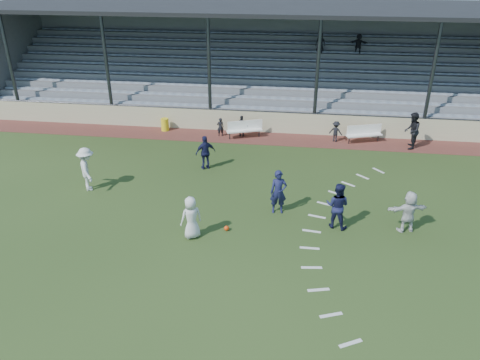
# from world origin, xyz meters

# --- Properties ---
(ground) EXTENTS (90.00, 90.00, 0.00)m
(ground) POSITION_xyz_m (0.00, 0.00, 0.00)
(ground) COLOR #263A17
(ground) RESTS_ON ground
(cinder_track) EXTENTS (34.00, 2.00, 0.02)m
(cinder_track) POSITION_xyz_m (0.00, 10.50, 0.01)
(cinder_track) COLOR #562822
(cinder_track) RESTS_ON ground
(retaining_wall) EXTENTS (34.00, 0.18, 1.20)m
(retaining_wall) POSITION_xyz_m (0.00, 11.55, 0.60)
(retaining_wall) COLOR #B8B18D
(retaining_wall) RESTS_ON ground
(bench_left) EXTENTS (2.01, 1.15, 0.95)m
(bench_left) POSITION_xyz_m (-0.83, 10.52, 0.58)
(bench_left) COLOR white
(bench_left) RESTS_ON cinder_track
(bench_right) EXTENTS (2.02, 1.10, 0.95)m
(bench_right) POSITION_xyz_m (5.74, 10.71, 0.58)
(bench_right) COLOR white
(bench_right) RESTS_ON cinder_track
(trash_bin) EXTENTS (0.45, 0.45, 0.72)m
(trash_bin) POSITION_xyz_m (-5.59, 10.98, 0.38)
(trash_bin) COLOR yellow
(trash_bin) RESTS_ON cinder_track
(football) EXTENTS (0.19, 0.19, 0.19)m
(football) POSITION_xyz_m (-0.28, 0.76, 0.10)
(football) COLOR red
(football) RESTS_ON ground
(player_white_lead) EXTENTS (0.96, 0.89, 1.65)m
(player_white_lead) POSITION_xyz_m (-1.47, 0.17, 0.82)
(player_white_lead) COLOR silver
(player_white_lead) RESTS_ON ground
(player_navy_lead) EXTENTS (0.72, 0.53, 1.82)m
(player_navy_lead) POSITION_xyz_m (1.56, 2.42, 0.91)
(player_navy_lead) COLOR #16183E
(player_navy_lead) RESTS_ON ground
(player_navy_mid) EXTENTS (1.06, 0.93, 1.84)m
(player_navy_mid) POSITION_xyz_m (3.82, 1.61, 0.92)
(player_navy_mid) COLOR #16183E
(player_navy_mid) RESTS_ON ground
(player_white_wing) EXTENTS (1.28, 1.46, 1.96)m
(player_white_wing) POSITION_xyz_m (-6.83, 3.29, 0.98)
(player_white_wing) COLOR silver
(player_white_wing) RESTS_ON ground
(player_navy_wing) EXTENTS (1.05, 0.84, 1.67)m
(player_navy_wing) POSITION_xyz_m (-2.16, 6.14, 0.84)
(player_navy_wing) COLOR #16183E
(player_navy_wing) RESTS_ON ground
(player_white_back) EXTENTS (1.60, 0.87, 1.65)m
(player_white_back) POSITION_xyz_m (6.44, 1.67, 0.83)
(player_white_back) COLOR silver
(player_white_back) RESTS_ON ground
(official) EXTENTS (0.93, 1.09, 1.96)m
(official) POSITION_xyz_m (8.09, 10.11, 1.00)
(official) COLOR black
(official) RESTS_ON cinder_track
(sub_left_near) EXTENTS (0.45, 0.37, 1.06)m
(sub_left_near) POSITION_xyz_m (-2.22, 10.53, 0.55)
(sub_left_near) COLOR black
(sub_left_near) RESTS_ON cinder_track
(sub_left_far) EXTENTS (0.71, 0.32, 1.20)m
(sub_left_far) POSITION_xyz_m (-1.02, 10.67, 0.62)
(sub_left_far) COLOR black
(sub_left_far) RESTS_ON cinder_track
(sub_right) EXTENTS (0.85, 0.65, 1.16)m
(sub_right) POSITION_xyz_m (4.20, 10.57, 0.60)
(sub_right) COLOR black
(sub_right) RESTS_ON cinder_track
(grandstand) EXTENTS (34.60, 9.00, 6.61)m
(grandstand) POSITION_xyz_m (0.00, 16.26, 2.20)
(grandstand) COLOR slate
(grandstand) RESTS_ON ground
(penalty_arc) EXTENTS (3.89, 14.63, 0.01)m
(penalty_arc) POSITION_xyz_m (4.12, 0.00, 0.01)
(penalty_arc) COLOR silver
(penalty_arc) RESTS_ON ground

